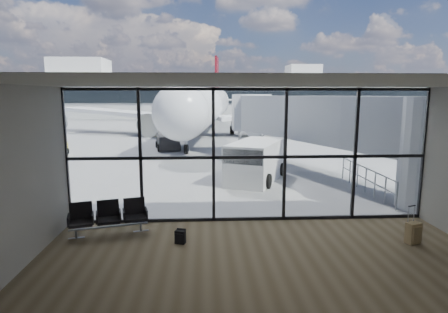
{
  "coord_description": "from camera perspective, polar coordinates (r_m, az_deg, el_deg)",
  "views": [
    {
      "loc": [
        -1.5,
        -12.25,
        4.25
      ],
      "look_at": [
        -0.69,
        3.0,
        1.73
      ],
      "focal_mm": 30.0,
      "sensor_mm": 36.0,
      "label": 1
    }
  ],
  "objects": [
    {
      "name": "tree_2",
      "position": [
        89.96,
        -23.89,
        9.62
      ],
      "size": [
        6.27,
        6.27,
        9.03
      ],
      "color": "#382619",
      "rests_on": "ground"
    },
    {
      "name": "traffic_cone_b",
      "position": [
        23.01,
        2.13,
        -0.58
      ],
      "size": [
        0.41,
        0.41,
        0.59
      ],
      "color": "#FF360D",
      "rests_on": "ground"
    },
    {
      "name": "service_van",
      "position": [
        18.73,
        4.8,
        -0.64
      ],
      "size": [
        3.62,
        4.93,
        1.96
      ],
      "rotation": [
        0.0,
        0.0,
        -0.41
      ],
      "color": "silver",
      "rests_on": "ground"
    },
    {
      "name": "tree_5",
      "position": [
        85.34,
        -12.34,
        10.25
      ],
      "size": [
        6.27,
        6.27,
        9.03
      ],
      "color": "#382619",
      "rests_on": "ground"
    },
    {
      "name": "mobile_stairs",
      "position": [
        28.84,
        -24.66,
        1.1
      ],
      "size": [
        1.97,
        3.32,
        2.23
      ],
      "rotation": [
        0.0,
        0.0,
        0.11
      ],
      "color": "yellow",
      "rests_on": "ground"
    },
    {
      "name": "ground",
      "position": [
        52.45,
        -1.39,
        4.72
      ],
      "size": [
        220.0,
        220.0,
        0.0
      ],
      "primitive_type": "plane",
      "color": "slate",
      "rests_on": "ground"
    },
    {
      "name": "backpack",
      "position": [
        11.1,
        -6.69,
        -12.07
      ],
      "size": [
        0.33,
        0.33,
        0.43
      ],
      "rotation": [
        0.0,
        0.0,
        -0.33
      ],
      "color": "black",
      "rests_on": "ground"
    },
    {
      "name": "tree_3",
      "position": [
        88.03,
        -20.14,
        9.06
      ],
      "size": [
        4.95,
        4.95,
        7.12
      ],
      "color": "#382619",
      "rests_on": "ground"
    },
    {
      "name": "far_terminal",
      "position": [
        74.23,
        -2.36,
        9.33
      ],
      "size": [
        80.0,
        12.2,
        11.0
      ],
      "color": "#A6A7A2",
      "rests_on": "ground"
    },
    {
      "name": "seating_row",
      "position": [
        12.22,
        -17.19,
        -8.6
      ],
      "size": [
        2.34,
        1.2,
        1.03
      ],
      "rotation": [
        0.0,
        0.0,
        0.26
      ],
      "color": "gray",
      "rests_on": "ground"
    },
    {
      "name": "belt_loader",
      "position": [
        30.0,
        -8.61,
        2.4
      ],
      "size": [
        2.27,
        4.49,
        1.98
      ],
      "rotation": [
        0.0,
        0.0,
        0.19
      ],
      "color": "black",
      "rests_on": "ground"
    },
    {
      "name": "tree_0",
      "position": [
        94.82,
        -30.7,
        8.31
      ],
      "size": [
        4.95,
        4.95,
        7.12
      ],
      "color": "#382619",
      "rests_on": "ground"
    },
    {
      "name": "tree_1",
      "position": [
        92.23,
        -27.39,
        8.96
      ],
      "size": [
        5.61,
        5.61,
        8.07
      ],
      "color": "#382619",
      "rests_on": "ground"
    },
    {
      "name": "tree_4",
      "position": [
        86.49,
        -16.3,
        9.67
      ],
      "size": [
        5.61,
        5.61,
        8.07
      ],
      "color": "#382619",
      "rests_on": "ground"
    },
    {
      "name": "lounge_shell",
      "position": [
        7.77,
        8.17,
        -2.64
      ],
      "size": [
        12.02,
        8.01,
        4.51
      ],
      "color": "brown",
      "rests_on": "ground"
    },
    {
      "name": "traffic_cone_a",
      "position": [
        22.06,
        7.84,
        -1.16
      ],
      "size": [
        0.38,
        0.38,
        0.54
      ],
      "color": "orange",
      "rests_on": "ground"
    },
    {
      "name": "airliner",
      "position": [
        41.84,
        -2.73,
        7.71
      ],
      "size": [
        33.37,
        38.78,
        10.0
      ],
      "rotation": [
        0.0,
        0.0,
        -0.11
      ],
      "color": "white",
      "rests_on": "ground"
    },
    {
      "name": "jet_bridge",
      "position": [
        20.41,
        15.3,
        4.84
      ],
      "size": [
        8.0,
        16.5,
        4.33
      ],
      "color": "#B0B2B6",
      "rests_on": "ground"
    },
    {
      "name": "glass_curtain_wall",
      "position": [
        12.51,
        3.89,
        0.12
      ],
      "size": [
        12.1,
        0.12,
        4.5
      ],
      "color": "white",
      "rests_on": "ground"
    },
    {
      "name": "apron_railing",
      "position": [
        17.64,
        20.8,
        -2.81
      ],
      "size": [
        0.06,
        5.46,
        1.11
      ],
      "color": "gray",
      "rests_on": "ground"
    },
    {
      "name": "suitcase",
      "position": [
        12.25,
        26.91,
        -10.33
      ],
      "size": [
        0.47,
        0.4,
        1.12
      ],
      "rotation": [
        0.0,
        0.0,
        0.37
      ],
      "color": "#8F7A50",
      "rests_on": "ground"
    },
    {
      "name": "traffic_cone_c",
      "position": [
        28.72,
        8.86,
        1.4
      ],
      "size": [
        0.48,
        0.48,
        0.69
      ],
      "color": "orange",
      "rests_on": "ground"
    }
  ]
}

